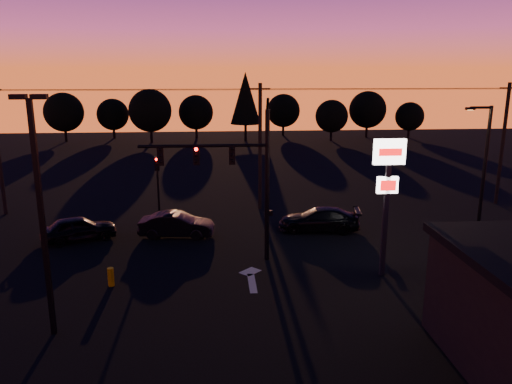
# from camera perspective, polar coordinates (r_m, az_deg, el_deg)

# --- Properties ---
(ground) EXTENTS (120.00, 120.00, 0.00)m
(ground) POSITION_cam_1_polar(r_m,az_deg,el_deg) (23.31, -1.51, -11.44)
(ground) COLOR black
(ground) RESTS_ON ground
(lane_arrow) EXTENTS (1.20, 3.10, 0.01)m
(lane_arrow) POSITION_cam_1_polar(r_m,az_deg,el_deg) (24.85, -0.55, -9.74)
(lane_arrow) COLOR beige
(lane_arrow) RESTS_ON ground
(traffic_signal_mast) EXTENTS (6.79, 0.52, 8.58)m
(traffic_signal_mast) POSITION_cam_1_polar(r_m,az_deg,el_deg) (25.54, -2.28, 2.53)
(traffic_signal_mast) COLOR black
(traffic_signal_mast) RESTS_ON ground
(secondary_signal) EXTENTS (0.30, 0.31, 4.35)m
(secondary_signal) POSITION_cam_1_polar(r_m,az_deg,el_deg) (33.52, -11.17, 1.43)
(secondary_signal) COLOR black
(secondary_signal) RESTS_ON ground
(parking_lot_light) EXTENTS (1.25, 0.30, 9.14)m
(parking_lot_light) POSITION_cam_1_polar(r_m,az_deg,el_deg) (19.72, -23.45, -1.10)
(parking_lot_light) COLOR black
(parking_lot_light) RESTS_ON ground
(pylon_sign) EXTENTS (1.50, 0.28, 6.80)m
(pylon_sign) POSITION_cam_1_polar(r_m,az_deg,el_deg) (24.45, 14.83, 1.50)
(pylon_sign) COLOR black
(pylon_sign) RESTS_ON ground
(streetlight) EXTENTS (1.55, 0.35, 8.00)m
(streetlight) POSITION_cam_1_polar(r_m,az_deg,el_deg) (30.96, 24.50, 2.33)
(streetlight) COLOR black
(streetlight) RESTS_ON ground
(utility_pole_1) EXTENTS (1.40, 0.26, 9.00)m
(utility_pole_1) POSITION_cam_1_polar(r_m,az_deg,el_deg) (35.57, 0.47, 5.25)
(utility_pole_1) COLOR black
(utility_pole_1) RESTS_ON ground
(utility_pole_2) EXTENTS (1.40, 0.26, 9.00)m
(utility_pole_2) POSITION_cam_1_polar(r_m,az_deg,el_deg) (41.22, 26.36, 5.01)
(utility_pole_2) COLOR black
(utility_pole_2) RESTS_ON ground
(power_wires) EXTENTS (36.00, 1.22, 0.07)m
(power_wires) POSITION_cam_1_polar(r_m,az_deg,el_deg) (35.18, 0.48, 11.66)
(power_wires) COLOR black
(power_wires) RESTS_ON ground
(bollard) EXTENTS (0.30, 0.30, 0.90)m
(bollard) POSITION_cam_1_polar(r_m,az_deg,el_deg) (24.77, -16.25, -9.30)
(bollard) COLOR #AA8100
(bollard) RESTS_ON ground
(tree_0) EXTENTS (5.36, 5.36, 6.74)m
(tree_0) POSITION_cam_1_polar(r_m,az_deg,el_deg) (74.28, -21.12, 8.50)
(tree_0) COLOR black
(tree_0) RESTS_ON ground
(tree_1) EXTENTS (4.54, 4.54, 5.71)m
(tree_1) POSITION_cam_1_polar(r_m,az_deg,el_deg) (75.80, -16.05, 8.51)
(tree_1) COLOR black
(tree_1) RESTS_ON ground
(tree_2) EXTENTS (5.77, 5.78, 7.26)m
(tree_2) POSITION_cam_1_polar(r_m,az_deg,el_deg) (69.83, -12.01, 9.09)
(tree_2) COLOR black
(tree_2) RESTS_ON ground
(tree_3) EXTENTS (4.95, 4.95, 6.22)m
(tree_3) POSITION_cam_1_polar(r_m,az_deg,el_deg) (73.35, -6.88, 9.02)
(tree_3) COLOR black
(tree_3) RESTS_ON ground
(tree_4) EXTENTS (4.18, 4.18, 9.50)m
(tree_4) POSITION_cam_1_polar(r_m,az_deg,el_deg) (70.26, -1.22, 10.69)
(tree_4) COLOR black
(tree_4) RESTS_ON ground
(tree_5) EXTENTS (4.95, 4.95, 6.22)m
(tree_5) POSITION_cam_1_polar(r_m,az_deg,el_deg) (75.95, 3.15, 9.27)
(tree_5) COLOR black
(tree_5) RESTS_ON ground
(tree_6) EXTENTS (4.54, 4.54, 5.71)m
(tree_6) POSITION_cam_1_polar(r_m,az_deg,el_deg) (71.17, 8.64, 8.56)
(tree_6) COLOR black
(tree_6) RESTS_ON ground
(tree_7) EXTENTS (5.36, 5.36, 6.74)m
(tree_7) POSITION_cam_1_polar(r_m,az_deg,el_deg) (75.56, 12.64, 9.17)
(tree_7) COLOR black
(tree_7) RESTS_ON ground
(tree_8) EXTENTS (4.12, 4.12, 5.19)m
(tree_8) POSITION_cam_1_polar(r_m,az_deg,el_deg) (76.67, 17.15, 8.25)
(tree_8) COLOR black
(tree_8) RESTS_ON ground
(car_left) EXTENTS (4.66, 3.24, 1.47)m
(car_left) POSITION_cam_1_polar(r_m,az_deg,el_deg) (31.53, -19.60, -3.94)
(car_left) COLOR black
(car_left) RESTS_ON ground
(car_mid) EXTENTS (4.62, 2.02, 1.48)m
(car_mid) POSITION_cam_1_polar(r_m,az_deg,el_deg) (30.77, -9.06, -3.71)
(car_mid) COLOR black
(car_mid) RESTS_ON ground
(car_right) EXTENTS (5.30, 2.76, 1.47)m
(car_right) POSITION_cam_1_polar(r_m,az_deg,el_deg) (31.71, 7.24, -3.12)
(car_right) COLOR black
(car_right) RESTS_ON ground
(suv_parked) EXTENTS (3.40, 5.14, 1.31)m
(suv_parked) POSITION_cam_1_polar(r_m,az_deg,el_deg) (22.38, 26.02, -12.24)
(suv_parked) COLOR black
(suv_parked) RESTS_ON ground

